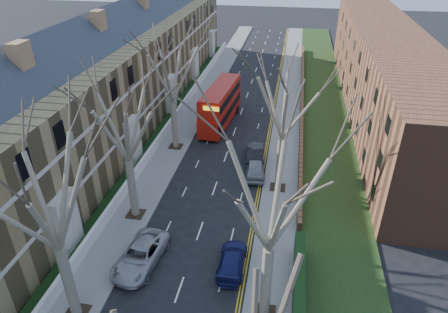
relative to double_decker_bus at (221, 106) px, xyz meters
The scene contains 16 objects.
pavement_left 6.05m from the double_decker_bus, 134.69° to the left, with size 3.00×102.00×0.12m, color slate.
pavement_right 9.24m from the double_decker_bus, 26.53° to the left, with size 3.00×102.00×0.12m, color slate.
terrace_left 12.71m from the double_decker_bus, 161.04° to the right, with size 9.70×78.00×13.60m.
flats_right 21.25m from the double_decker_bus, 22.34° to the left, with size 13.97×54.00×10.00m.
front_wall_left 7.08m from the double_decker_bus, 144.61° to the right, with size 0.30×78.00×1.00m.
grass_verge_right 13.33m from the double_decker_bus, 17.74° to the left, with size 6.00×102.00×0.06m.
tree_left_mid 30.12m from the double_decker_bus, 97.21° to the right, with size 10.50×10.50×14.71m.
tree_left_far 20.56m from the double_decker_bus, 100.93° to the right, with size 10.15×10.15×14.22m.
tree_left_dist 10.75m from the double_decker_bus, 117.68° to the right, with size 10.50×10.50×14.71m.
tree_right_mid 29.01m from the double_decker_bus, 74.01° to the right, with size 10.50×10.50×14.71m.
tree_right_far 16.65m from the double_decker_bus, 59.24° to the right, with size 10.15×10.15×14.22m.
double_decker_bus is the anchor object (origin of this frame).
car_left_far 24.24m from the double_decker_bus, 93.00° to the right, with size 2.51×5.45×1.52m, color #A4A3A9.
car_right_near 23.99m from the double_decker_bus, 77.57° to the right, with size 1.82×4.47×1.30m, color #171B51.
car_right_mid 12.34m from the double_decker_bus, 63.73° to the right, with size 1.86×4.63×1.58m, color gray.
car_right_far 9.82m from the double_decker_bus, 58.38° to the right, with size 1.67×4.80×1.58m, color black.
Camera 1 is at (6.16, -8.71, 20.79)m, focal length 32.00 mm.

